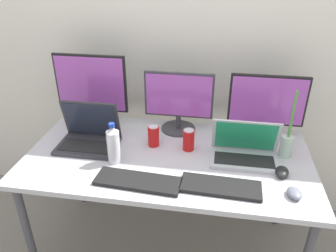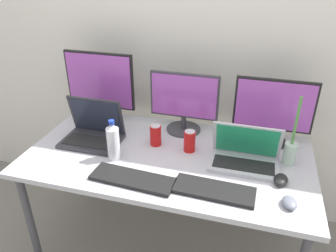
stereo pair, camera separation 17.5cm
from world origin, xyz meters
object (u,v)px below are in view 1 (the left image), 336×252
object	(u,v)px
soda_can_by_laptop	(189,140)
laptop_silver	(89,136)
keyboard_main	(138,181)
monitor_left	(91,88)
keyboard_aux	(221,187)
laptop_secondary	(244,151)
bamboo_vase	(287,144)
soda_can_near_keyboard	(154,136)
monitor_center	(179,101)
work_desk	(168,163)
mouse_by_keyboard	(294,193)
water_bottle	(113,145)
mouse_by_laptop	(282,172)
monitor_right	(267,106)

from	to	relation	value
soda_can_by_laptop	laptop_silver	bearing A→B (deg)	-175.91
keyboard_main	monitor_left	bearing A→B (deg)	130.63
laptop_silver	keyboard_aux	size ratio (longest dim) A/B	0.88
laptop_secondary	bamboo_vase	size ratio (longest dim) A/B	0.92
soda_can_near_keyboard	monitor_center	bearing A→B (deg)	61.57
work_desk	keyboard_aux	world-z (taller)	keyboard_aux
keyboard_aux	mouse_by_keyboard	size ratio (longest dim) A/B	4.19
bamboo_vase	work_desk	bearing A→B (deg)	-171.88
keyboard_aux	soda_can_by_laptop	xyz separation A→B (m)	(-0.19, 0.33, 0.05)
keyboard_main	water_bottle	distance (m)	0.25
monitor_center	soda_can_by_laptop	world-z (taller)	monitor_center
mouse_by_keyboard	mouse_by_laptop	bearing A→B (deg)	94.43
work_desk	laptop_silver	bearing A→B (deg)	176.36
mouse_by_keyboard	keyboard_aux	bearing A→B (deg)	171.57
monitor_center	water_bottle	world-z (taller)	monitor_center
monitor_left	water_bottle	xyz separation A→B (m)	(0.26, -0.41, -0.14)
soda_can_near_keyboard	laptop_secondary	bearing A→B (deg)	-6.76
work_desk	keyboard_main	world-z (taller)	keyboard_main
work_desk	monitor_center	world-z (taller)	monitor_center
monitor_center	keyboard_main	world-z (taller)	monitor_center
keyboard_aux	soda_can_by_laptop	distance (m)	0.38
monitor_right	laptop_secondary	size ratio (longest dim) A/B	1.24
monitor_center	keyboard_aux	world-z (taller)	monitor_center
soda_can_by_laptop	mouse_by_keyboard	bearing A→B (deg)	-31.78
monitor_right	mouse_by_laptop	size ratio (longest dim) A/B	4.46
water_bottle	mouse_by_laptop	bearing A→B (deg)	1.25
monitor_center	monitor_right	size ratio (longest dim) A/B	0.95
keyboard_aux	monitor_center	bearing A→B (deg)	119.08
keyboard_aux	mouse_by_laptop	world-z (taller)	mouse_by_laptop
mouse_by_keyboard	soda_can_near_keyboard	world-z (taller)	soda_can_near_keyboard
monitor_center	laptop_silver	xyz separation A→B (m)	(-0.49, -0.27, -0.14)
monitor_right	water_bottle	size ratio (longest dim) A/B	1.90
monitor_center	soda_can_by_laptop	distance (m)	0.28
keyboard_aux	bamboo_vase	bearing A→B (deg)	47.09
keyboard_main	bamboo_vase	world-z (taller)	bamboo_vase
keyboard_main	soda_can_by_laptop	world-z (taller)	soda_can_by_laptop
keyboard_aux	bamboo_vase	size ratio (longest dim) A/B	0.99
work_desk	water_bottle	distance (m)	0.34
keyboard_main	soda_can_near_keyboard	xyz separation A→B (m)	(0.01, 0.36, 0.05)
mouse_by_laptop	bamboo_vase	world-z (taller)	bamboo_vase
water_bottle	soda_can_by_laptop	xyz separation A→B (m)	(0.38, 0.19, -0.04)
work_desk	monitor_right	distance (m)	0.67
monitor_center	soda_can_near_keyboard	world-z (taller)	monitor_center
laptop_silver	soda_can_by_laptop	distance (m)	0.58
bamboo_vase	water_bottle	bearing A→B (deg)	-167.17
monitor_right	soda_can_by_laptop	distance (m)	0.51
water_bottle	bamboo_vase	bearing A→B (deg)	12.83
mouse_by_keyboard	monitor_center	bearing A→B (deg)	130.16
monitor_left	bamboo_vase	xyz separation A→B (m)	(1.18, -0.20, -0.17)
laptop_silver	mouse_by_laptop	distance (m)	1.08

